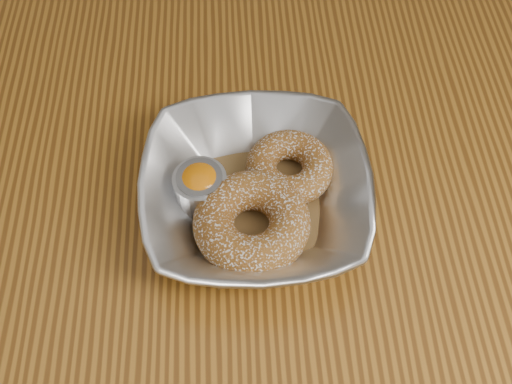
{
  "coord_description": "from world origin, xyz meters",
  "views": [
    {
      "loc": [
        -0.1,
        -0.29,
        1.28
      ],
      "look_at": [
        -0.08,
        0.04,
        0.78
      ],
      "focal_mm": 42.0,
      "sensor_mm": 36.0,
      "label": 1
    }
  ],
  "objects_px": {
    "donut_back": "(289,167)",
    "donut_front": "(252,222)",
    "serving_bowl": "(256,193)",
    "ramekin": "(201,187)",
    "table": "(330,278)"
  },
  "relations": [
    {
      "from": "donut_front",
      "to": "ramekin",
      "type": "xyz_separation_m",
      "value": [
        -0.05,
        0.04,
        0.0
      ]
    },
    {
      "from": "donut_back",
      "to": "donut_front",
      "type": "distance_m",
      "value": 0.08
    },
    {
      "from": "serving_bowl",
      "to": "donut_back",
      "type": "relative_size",
      "value": 2.52
    },
    {
      "from": "serving_bowl",
      "to": "donut_front",
      "type": "bearing_deg",
      "value": -99.7
    },
    {
      "from": "donut_front",
      "to": "table",
      "type": "bearing_deg",
      "value": -2.71
    },
    {
      "from": "serving_bowl",
      "to": "donut_back",
      "type": "distance_m",
      "value": 0.05
    },
    {
      "from": "serving_bowl",
      "to": "donut_front",
      "type": "height_order",
      "value": "serving_bowl"
    },
    {
      "from": "donut_back",
      "to": "donut_front",
      "type": "height_order",
      "value": "donut_front"
    },
    {
      "from": "table",
      "to": "donut_front",
      "type": "relative_size",
      "value": 10.44
    },
    {
      "from": "donut_front",
      "to": "ramekin",
      "type": "relative_size",
      "value": 2.13
    },
    {
      "from": "donut_front",
      "to": "serving_bowl",
      "type": "bearing_deg",
      "value": 80.3
    },
    {
      "from": "donut_back",
      "to": "ramekin",
      "type": "distance_m",
      "value": 0.1
    },
    {
      "from": "serving_bowl",
      "to": "donut_front",
      "type": "xyz_separation_m",
      "value": [
        -0.01,
        -0.04,
        0.0
      ]
    },
    {
      "from": "table",
      "to": "serving_bowl",
      "type": "bearing_deg",
      "value": 154.77
    },
    {
      "from": "donut_back",
      "to": "ramekin",
      "type": "bearing_deg",
      "value": -165.59
    }
  ]
}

